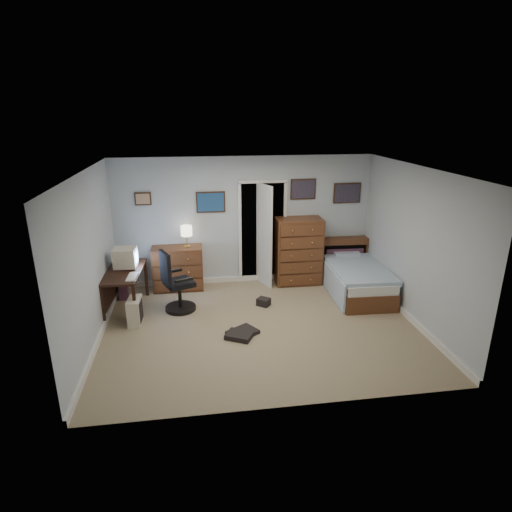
{
  "coord_description": "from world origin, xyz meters",
  "views": [
    {
      "loc": [
        -0.98,
        -6.08,
        3.3
      ],
      "look_at": [
        -0.03,
        0.3,
        1.1
      ],
      "focal_mm": 30.0,
      "sensor_mm": 36.0,
      "label": 1
    }
  ],
  "objects": [
    {
      "name": "media_stack",
      "position": [
        -2.32,
        1.41,
        0.4
      ],
      "size": [
        0.16,
        0.16,
        0.79
      ],
      "primitive_type": "cube",
      "rotation": [
        0.0,
        0.0,
        0.03
      ],
      "color": "maroon",
      "rests_on": "floor"
    },
    {
      "name": "keyboard",
      "position": [
        -2.02,
        0.61,
        0.74
      ],
      "size": [
        0.17,
        0.39,
        0.02
      ],
      "primitive_type": "cube",
      "rotation": [
        0.0,
        0.0,
        -0.06
      ],
      "color": "beige",
      "rests_on": "computer_desk"
    },
    {
      "name": "crt_monitor",
      "position": [
        -2.18,
        1.11,
        0.9
      ],
      "size": [
        0.39,
        0.37,
        0.35
      ],
      "rotation": [
        0.0,
        0.0,
        -0.06
      ],
      "color": "beige",
      "rests_on": "computer_desk"
    },
    {
      "name": "office_chair",
      "position": [
        -1.34,
        0.79,
        0.42
      ],
      "size": [
        0.69,
        0.69,
        1.09
      ],
      "rotation": [
        0.0,
        0.0,
        0.39
      ],
      "color": "black",
      "rests_on": "floor"
    },
    {
      "name": "headboard_bookcase",
      "position": [
        2.01,
        1.86,
        0.45
      ],
      "size": [
        0.96,
        0.29,
        0.86
      ],
      "rotation": [
        0.0,
        0.0,
        -0.04
      ],
      "color": "brown",
      "rests_on": "floor"
    },
    {
      "name": "doorway",
      "position": [
        0.35,
        2.27,
        1.0
      ],
      "size": [
        0.96,
        1.12,
        2.05
      ],
      "color": "black",
      "rests_on": "floor"
    },
    {
      "name": "floor",
      "position": [
        0.0,
        0.0,
        -0.01
      ],
      "size": [
        5.0,
        4.0,
        0.02
      ],
      "primitive_type": "cube",
      "color": "gray",
      "rests_on": "ground"
    },
    {
      "name": "tall_dresser",
      "position": [
        1.03,
        1.75,
        0.66
      ],
      "size": [
        0.91,
        0.55,
        1.32
      ],
      "primitive_type": "cube",
      "rotation": [
        0.0,
        0.0,
        -0.02
      ],
      "color": "brown",
      "rests_on": "floor"
    },
    {
      "name": "low_dresser",
      "position": [
        -1.33,
        1.77,
        0.42
      ],
      "size": [
        0.95,
        0.48,
        0.84
      ],
      "primitive_type": "cube",
      "rotation": [
        0.0,
        0.0,
        -0.01
      ],
      "color": "brown",
      "rests_on": "floor"
    },
    {
      "name": "floor_clutter",
      "position": [
        -0.23,
        -0.03,
        0.04
      ],
      "size": [
        0.93,
        1.43,
        0.14
      ],
      "rotation": [
        0.0,
        0.0,
        -0.1
      ],
      "color": "black",
      "rests_on": "floor"
    },
    {
      "name": "wall_posters",
      "position": [
        0.57,
        1.98,
        1.75
      ],
      "size": [
        4.38,
        0.04,
        0.6
      ],
      "color": "#331E11",
      "rests_on": "floor"
    },
    {
      "name": "pc_tower",
      "position": [
        -2.0,
        0.41,
        0.22
      ],
      "size": [
        0.22,
        0.42,
        0.44
      ],
      "rotation": [
        0.0,
        0.0,
        -0.06
      ],
      "color": "beige",
      "rests_on": "floor"
    },
    {
      "name": "table_lamp",
      "position": [
        -1.13,
        1.77,
        1.14
      ],
      "size": [
        0.21,
        0.21,
        0.41
      ],
      "rotation": [
        0.0,
        0.0,
        -0.01
      ],
      "color": "gold",
      "rests_on": "low_dresser"
    },
    {
      "name": "bed",
      "position": [
        1.99,
        1.06,
        0.29
      ],
      "size": [
        1.06,
        1.89,
        0.61
      ],
      "rotation": [
        0.0,
        0.0,
        -0.04
      ],
      "color": "brown",
      "rests_on": "floor"
    },
    {
      "name": "computer_desk",
      "position": [
        -2.29,
        0.96,
        0.56
      ],
      "size": [
        0.65,
        1.29,
        0.73
      ],
      "rotation": [
        0.0,
        0.0,
        -0.06
      ],
      "color": "black",
      "rests_on": "floor"
    }
  ]
}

